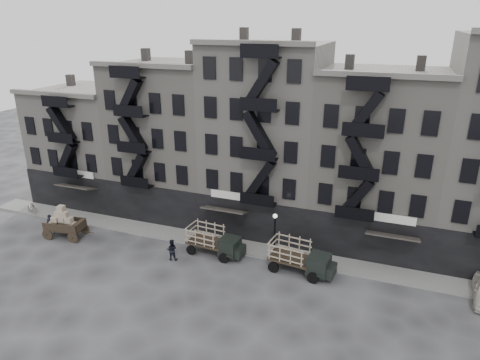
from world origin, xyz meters
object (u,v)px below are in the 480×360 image
(horse, at_px, (30,208))
(pedestrian_west, at_px, (51,225))
(stake_truck_east, at_px, (300,256))
(pedestrian_mid, at_px, (172,250))
(wagon, at_px, (63,219))
(stake_truck_west, at_px, (214,239))

(horse, distance_m, pedestrian_west, 5.84)
(stake_truck_east, distance_m, pedestrian_mid, 10.60)
(stake_truck_east, bearing_deg, horse, -174.66)
(wagon, height_order, stake_truck_west, wagon)
(wagon, bearing_deg, stake_truck_east, -3.25)
(wagon, relative_size, stake_truck_west, 0.75)
(stake_truck_east, xyz_separation_m, pedestrian_mid, (-10.42, -1.83, -0.56))
(horse, height_order, wagon, wagon)
(stake_truck_east, height_order, pedestrian_west, stake_truck_east)
(horse, xyz_separation_m, pedestrian_mid, (17.98, -2.79, 0.17))
(wagon, relative_size, stake_truck_east, 0.71)
(wagon, xyz_separation_m, pedestrian_west, (-1.53, -0.06, -0.76))
(stake_truck_east, relative_size, pedestrian_mid, 2.90)
(horse, xyz_separation_m, stake_truck_east, (28.40, -0.96, 0.73))
(stake_truck_west, distance_m, pedestrian_west, 15.86)
(pedestrian_west, relative_size, pedestrian_mid, 1.05)
(pedestrian_mid, bearing_deg, stake_truck_west, -160.85)
(wagon, bearing_deg, pedestrian_west, 174.82)
(pedestrian_mid, bearing_deg, horse, -24.82)
(pedestrian_west, xyz_separation_m, pedestrian_mid, (12.79, -0.14, -0.05))
(horse, xyz_separation_m, stake_truck_west, (20.93, -0.72, 0.67))
(horse, xyz_separation_m, pedestrian_west, (5.20, -2.65, 0.22))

